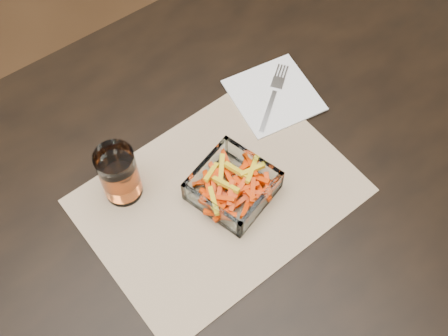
{
  "coord_description": "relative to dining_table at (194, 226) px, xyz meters",
  "views": [
    {
      "loc": [
        -0.21,
        -0.38,
        1.62
      ],
      "look_at": [
        0.08,
        0.01,
        0.78
      ],
      "focal_mm": 45.0,
      "sensor_mm": 36.0,
      "label": 1
    }
  ],
  "objects": [
    {
      "name": "fork",
      "position": [
        0.26,
        0.1,
        0.1
      ],
      "size": [
        0.14,
        0.11,
        0.0
      ],
      "rotation": [
        0.0,
        0.0,
        -0.93
      ],
      "color": "silver",
      "rests_on": "napkin"
    },
    {
      "name": "glass_bowl",
      "position": [
        0.07,
        -0.02,
        0.11
      ],
      "size": [
        0.15,
        0.15,
        0.05
      ],
      "rotation": [
        0.0,
        0.0,
        0.29
      ],
      "color": "white",
      "rests_on": "placemat"
    },
    {
      "name": "napkin",
      "position": [
        0.26,
        0.1,
        0.09
      ],
      "size": [
        0.17,
        0.17,
        0.0
      ],
      "primitive_type": "cube",
      "rotation": [
        0.0,
        0.0,
        -0.16
      ],
      "color": "white",
      "rests_on": "placemat"
    },
    {
      "name": "placemat",
      "position": [
        0.05,
        -0.01,
        0.09
      ],
      "size": [
        0.46,
        0.35,
        0.0
      ],
      "primitive_type": "cube",
      "rotation": [
        0.0,
        0.0,
        0.04
      ],
      "color": "tan",
      "rests_on": "dining_table"
    },
    {
      "name": "tumbler",
      "position": [
        -0.08,
        0.09,
        0.14
      ],
      "size": [
        0.07,
        0.07,
        0.11
      ],
      "color": "white",
      "rests_on": "placemat"
    },
    {
      "name": "dining_table",
      "position": [
        0.0,
        0.0,
        0.0
      ],
      "size": [
        1.6,
        0.9,
        0.75
      ],
      "color": "black",
      "rests_on": "ground"
    }
  ]
}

